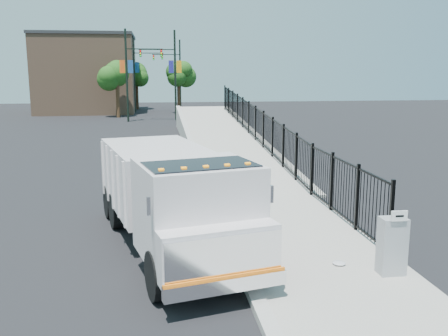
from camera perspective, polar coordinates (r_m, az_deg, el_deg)
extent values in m
plane|color=black|center=(13.46, 0.52, -8.18)|extent=(120.00, 120.00, 0.00)
cube|color=#9E998E|center=(12.05, 11.20, -10.45)|extent=(3.55, 12.00, 0.12)
cube|color=#ADAAA3|center=(11.58, 2.00, -11.03)|extent=(0.30, 12.00, 0.16)
cube|color=#9E998E|center=(29.19, 0.05, 2.31)|extent=(3.95, 24.06, 3.19)
cube|color=black|center=(25.41, 4.50, 3.02)|extent=(0.10, 28.00, 1.80)
cube|color=black|center=(13.01, -6.24, -6.38)|extent=(2.54, 6.86, 0.22)
cube|color=silver|center=(10.61, -3.11, -4.73)|extent=(2.80, 2.68, 2.00)
cube|color=silver|center=(9.64, -0.73, -9.49)|extent=(2.45, 1.22, 1.00)
cube|color=silver|center=(9.31, 0.08, -10.24)|extent=(2.26, 0.61, 0.85)
cube|color=silver|center=(9.44, 0.26, -13.24)|extent=(2.38, 0.73, 0.28)
cube|color=orange|center=(9.38, 0.26, -12.40)|extent=(2.35, 0.60, 0.06)
cube|color=black|center=(10.23, -2.71, -1.84)|extent=(2.44, 1.77, 0.85)
cube|color=silver|center=(13.98, -7.71, -0.94)|extent=(3.30, 4.65, 1.70)
cube|color=silver|center=(9.24, -8.61, -4.33)|extent=(0.07, 0.07, 0.35)
cube|color=silver|center=(10.05, 5.46, -2.99)|extent=(0.07, 0.07, 0.35)
cube|color=orange|center=(9.57, -7.19, -0.25)|extent=(0.12, 0.10, 0.06)
cube|color=orange|center=(9.68, -4.60, -0.06)|extent=(0.12, 0.10, 0.06)
cube|color=orange|center=(9.82, -2.08, 0.12)|extent=(0.12, 0.10, 0.06)
cube|color=orange|center=(9.97, 0.37, 0.30)|extent=(0.12, 0.10, 0.06)
cube|color=orange|center=(10.14, 2.74, 0.47)|extent=(0.12, 0.10, 0.06)
cylinder|color=black|center=(10.05, -7.61, -12.08)|extent=(0.54, 1.05, 1.00)
cylinder|color=black|center=(10.69, 3.60, -10.56)|extent=(0.54, 1.05, 1.00)
cylinder|color=black|center=(14.61, -12.18, -4.82)|extent=(0.54, 1.05, 1.00)
cylinder|color=black|center=(15.06, -4.24, -4.12)|extent=(0.54, 1.05, 1.00)
cylinder|color=black|center=(15.67, -12.82, -3.77)|extent=(0.54, 1.05, 1.00)
cylinder|color=black|center=(16.08, -5.39, -3.16)|extent=(0.54, 1.05, 1.00)
imported|color=maroon|center=(11.15, 4.70, -6.93)|extent=(0.44, 0.66, 1.75)
cube|color=gray|center=(11.39, 18.65, -8.44)|extent=(0.55, 0.40, 1.25)
cube|color=white|center=(10.99, 19.40, -5.18)|extent=(0.35, 0.04, 0.22)
ellipsoid|color=silver|center=(11.78, 13.01, -10.53)|extent=(0.30, 0.30, 0.07)
cylinder|color=black|center=(45.01, -11.06, 10.29)|extent=(0.18, 0.18, 8.00)
cube|color=black|center=(44.99, -9.08, 13.29)|extent=(3.20, 0.08, 0.08)
cube|color=black|center=(44.98, -7.18, 12.89)|extent=(0.18, 0.22, 0.60)
cube|color=#1C4B88|center=(44.99, -10.64, 11.32)|extent=(0.45, 0.04, 1.10)
cube|color=#F15518|center=(45.03, -11.55, 11.29)|extent=(0.45, 0.04, 1.10)
cylinder|color=black|center=(45.85, -5.59, 10.45)|extent=(0.18, 0.18, 8.00)
cube|color=black|center=(45.85, -7.70, 13.28)|extent=(3.20, 0.08, 0.08)
cube|color=black|center=(45.85, -9.53, 12.79)|extent=(0.18, 0.22, 0.60)
cube|color=orange|center=(45.87, -5.17, 11.46)|extent=(0.45, 0.04, 1.10)
cube|color=navy|center=(45.84, -6.06, 11.44)|extent=(0.45, 0.04, 1.10)
cylinder|color=black|center=(55.23, -10.24, 10.42)|extent=(0.18, 0.18, 8.00)
cube|color=black|center=(55.23, -8.63, 12.86)|extent=(3.20, 0.08, 0.08)
cube|color=black|center=(55.22, -7.09, 12.53)|extent=(0.18, 0.22, 0.60)
cube|color=#1E5FA2|center=(55.22, -9.90, 11.26)|extent=(0.45, 0.04, 1.10)
cube|color=#C06807|center=(55.25, -10.64, 11.24)|extent=(0.45, 0.04, 1.10)
cylinder|color=black|center=(59.83, -5.03, 10.58)|extent=(0.18, 0.18, 8.00)
cube|color=black|center=(59.79, -6.64, 12.76)|extent=(3.20, 0.08, 0.08)
cube|color=black|center=(59.77, -8.04, 12.39)|extent=(0.18, 0.22, 0.60)
cube|color=orange|center=(59.85, -4.70, 11.36)|extent=(0.45, 0.04, 1.10)
cube|color=navy|center=(59.81, -5.39, 11.34)|extent=(0.45, 0.04, 1.10)
cylinder|color=#382314|center=(49.40, -12.03, 7.51)|extent=(0.36, 0.36, 3.20)
sphere|color=#194714|center=(49.33, -12.14, 10.30)|extent=(2.50, 2.50, 2.50)
cylinder|color=#382314|center=(53.57, -5.18, 7.96)|extent=(0.36, 0.36, 3.20)
sphere|color=#194714|center=(53.50, -5.23, 10.53)|extent=(2.08, 2.08, 2.08)
cylinder|color=#382314|center=(59.80, -9.91, 8.16)|extent=(0.36, 0.36, 3.20)
sphere|color=#194714|center=(59.74, -9.98, 10.46)|extent=(2.44, 2.44, 2.44)
cube|color=#8C664C|center=(57.02, -15.33, 10.22)|extent=(10.00, 10.00, 8.00)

